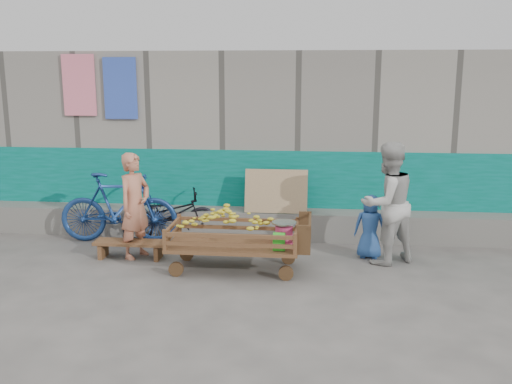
# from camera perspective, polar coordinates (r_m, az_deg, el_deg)

# --- Properties ---
(ground) EXTENTS (80.00, 80.00, 0.00)m
(ground) POSITION_cam_1_polar(r_m,az_deg,el_deg) (7.24, -1.67, -9.75)
(ground) COLOR #504D49
(ground) RESTS_ON ground
(building_wall) EXTENTS (12.00, 3.50, 3.00)m
(building_wall) POSITION_cam_1_polar(r_m,az_deg,el_deg) (10.81, 1.12, 5.58)
(building_wall) COLOR gray
(building_wall) RESTS_ON ground
(banana_cart) EXTENTS (1.93, 0.88, 0.82)m
(banana_cart) POSITION_cam_1_polar(r_m,az_deg,el_deg) (7.75, -2.49, -3.91)
(banana_cart) COLOR brown
(banana_cart) RESTS_ON ground
(bench) EXTENTS (1.04, 0.31, 0.26)m
(bench) POSITION_cam_1_polar(r_m,az_deg,el_deg) (8.53, -12.45, -5.26)
(bench) COLOR brown
(bench) RESTS_ON ground
(vendor_man) EXTENTS (0.58, 0.67, 1.54)m
(vendor_man) POSITION_cam_1_polar(r_m,az_deg,el_deg) (8.43, -12.01, -1.34)
(vendor_man) COLOR #C17658
(vendor_man) RESTS_ON ground
(woman) EXTENTS (1.06, 1.00, 1.73)m
(woman) POSITION_cam_1_polar(r_m,az_deg,el_deg) (8.19, 12.99, -1.10)
(woman) COLOR #B9B8B3
(woman) RESTS_ON ground
(child) EXTENTS (0.49, 0.36, 0.94)m
(child) POSITION_cam_1_polar(r_m,az_deg,el_deg) (8.44, 11.33, -3.42)
(child) COLOR #285199
(child) RESTS_ON ground
(bicycle_dark) EXTENTS (1.62, 0.96, 0.81)m
(bicycle_dark) POSITION_cam_1_polar(r_m,az_deg,el_deg) (9.29, -8.60, -2.31)
(bicycle_dark) COLOR black
(bicycle_dark) RESTS_ON ground
(bicycle_blue) EXTENTS (1.90, 0.68, 1.12)m
(bicycle_blue) POSITION_cam_1_polar(r_m,az_deg,el_deg) (9.29, -13.57, -1.52)
(bicycle_blue) COLOR navy
(bicycle_blue) RESTS_ON ground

